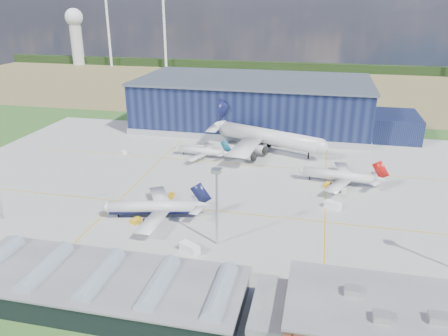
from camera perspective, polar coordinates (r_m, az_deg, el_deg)
ground at (r=154.38m, az=-1.93°, el=-3.83°), size 600.00×600.00×0.00m
apron at (r=163.21m, az=-1.05°, el=-2.37°), size 220.00×160.00×0.08m
farmland at (r=362.99m, az=6.94°, el=10.67°), size 600.00×220.00×0.01m
treeline at (r=441.02m, az=8.11°, el=12.99°), size 600.00×8.00×8.00m
horizon_dressing at (r=486.96m, az=-15.83°, el=16.77°), size 440.20×18.00×70.00m
hangar at (r=238.54m, az=4.46°, el=8.12°), size 145.00×62.00×26.10m
ops_building at (r=98.44m, az=22.24°, el=-18.57°), size 46.00×23.00×10.90m
glass_concourse at (r=105.99m, az=-13.93°, el=-15.04°), size 78.00×23.00×8.60m
light_mast_center at (r=119.28m, az=-0.97°, el=-3.50°), size 2.60×2.60×23.00m
airliner_navy at (r=140.02m, az=-9.37°, el=-4.26°), size 42.47×41.91×11.52m
airliner_red at (r=168.47m, az=14.72°, el=-0.33°), size 37.71×37.09×10.94m
airliner_widebody at (r=199.23m, az=5.88°, el=5.10°), size 82.74×81.98×20.86m
airliner_regional at (r=192.16m, az=-3.06°, el=2.67°), size 29.33×28.82×8.68m
gse_tug_a at (r=154.87m, az=-6.92°, el=-3.63°), size 2.17×3.32×1.33m
gse_tug_b at (r=139.80m, az=-11.42°, el=-6.77°), size 3.12×3.78×1.40m
gse_van_a at (r=122.32m, az=-4.52°, el=-10.41°), size 6.42×5.19×2.58m
gse_cart_a at (r=163.50m, az=15.38°, el=-2.92°), size 1.89×2.77×1.18m
gse_van_b at (r=150.17m, az=14.02°, el=-4.74°), size 5.80×4.71×2.43m
gse_tug_c at (r=166.83m, az=13.41°, el=-2.17°), size 2.91×3.85×1.50m
gse_cart_b at (r=202.35m, az=-12.94°, el=2.02°), size 3.69×3.63×1.35m
airstair at (r=133.69m, az=-24.74°, el=-9.29°), size 3.23×5.96×3.61m
car_b at (r=112.79m, az=-1.37°, el=-13.77°), size 4.08×2.31×1.27m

